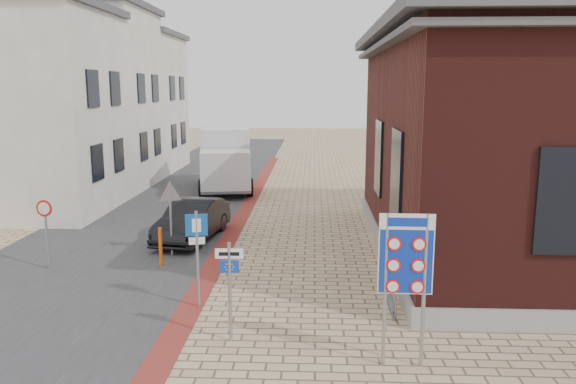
% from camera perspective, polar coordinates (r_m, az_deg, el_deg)
% --- Properties ---
extents(ground, '(120.00, 120.00, 0.00)m').
position_cam_1_polar(ground, '(11.45, -1.93, -15.56)').
color(ground, tan).
rests_on(ground, ground).
extents(road_strip, '(7.00, 60.00, 0.02)m').
position_cam_1_polar(road_strip, '(26.51, -11.26, -0.57)').
color(road_strip, '#38383A').
rests_on(road_strip, ground).
extents(curb_strip, '(0.60, 40.00, 0.02)m').
position_cam_1_polar(curb_strip, '(21.05, -5.21, -3.28)').
color(curb_strip, maroon).
rests_on(curb_strip, ground).
extents(townhouse_near, '(7.40, 6.40, 8.30)m').
position_cam_1_polar(townhouse_near, '(25.21, -25.61, 7.57)').
color(townhouse_near, beige).
rests_on(townhouse_near, ground).
extents(townhouse_mid, '(7.40, 6.40, 9.10)m').
position_cam_1_polar(townhouse_mid, '(30.63, -20.37, 9.04)').
color(townhouse_mid, beige).
rests_on(townhouse_mid, ground).
extents(townhouse_far, '(7.40, 6.40, 8.30)m').
position_cam_1_polar(townhouse_far, '(36.24, -16.63, 8.77)').
color(townhouse_far, beige).
rests_on(townhouse_far, ground).
extents(bike_rack, '(0.08, 1.80, 0.60)m').
position_cam_1_polar(bike_rack, '(13.45, 10.35, -10.42)').
color(bike_rack, slate).
rests_on(bike_rack, ground).
extents(sedan, '(2.01, 4.19, 1.32)m').
position_cam_1_polar(sedan, '(19.10, -9.67, -2.83)').
color(sedan, black).
rests_on(sedan, ground).
extents(box_truck, '(3.20, 6.12, 3.05)m').
position_cam_1_polar(box_truck, '(28.02, -6.40, 3.41)').
color(box_truck, slate).
rests_on(box_truck, ground).
extents(border_sign, '(0.98, 0.09, 2.87)m').
position_cam_1_polar(border_sign, '(10.26, 11.88, -6.54)').
color(border_sign, gray).
rests_on(border_sign, ground).
extents(essen_sign, '(0.55, 0.07, 2.05)m').
position_cam_1_polar(essen_sign, '(11.30, -5.95, -8.67)').
color(essen_sign, gray).
rests_on(essen_sign, ground).
extents(parking_sign, '(0.50, 0.16, 2.29)m').
position_cam_1_polar(parking_sign, '(13.01, -9.23, -5.16)').
color(parking_sign, gray).
rests_on(parking_sign, ground).
extents(yield_sign, '(0.76, 0.37, 2.26)m').
position_cam_1_polar(yield_sign, '(17.13, -11.88, -0.87)').
color(yield_sign, gray).
rests_on(yield_sign, ground).
extents(speed_sign, '(0.47, 0.09, 2.00)m').
position_cam_1_polar(speed_sign, '(16.98, -23.38, -3.03)').
color(speed_sign, gray).
rests_on(speed_sign, ground).
extents(bollard, '(0.13, 0.13, 1.13)m').
position_cam_1_polar(bollard, '(16.47, -12.82, -5.46)').
color(bollard, '#FF5E0D').
rests_on(bollard, ground).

